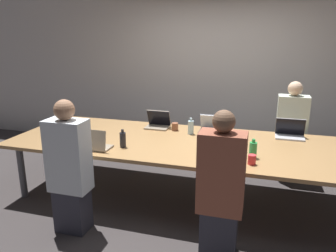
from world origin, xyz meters
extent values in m
plane|color=#383333|center=(0.00, 0.00, 0.00)|extent=(24.00, 24.00, 0.00)
cube|color=#BCB7B2|center=(0.00, 1.87, 1.40)|extent=(12.00, 0.06, 2.80)
cube|color=#9E7547|center=(0.00, 0.00, 0.71)|extent=(4.36, 1.47, 0.04)
cylinder|color=#4C4C51|center=(-2.00, -0.55, 0.34)|extent=(0.08, 0.08, 0.69)
cylinder|color=#4C4C51|center=(-2.00, 0.55, 0.34)|extent=(0.08, 0.08, 0.69)
cube|color=#B7B7BC|center=(1.13, 0.50, 0.74)|extent=(0.34, 0.21, 0.02)
cube|color=#B7B7BC|center=(1.13, 0.59, 0.85)|extent=(0.35, 0.06, 0.21)
cube|color=black|center=(1.13, 0.58, 0.85)|extent=(0.34, 0.06, 0.21)
cube|color=#2D2D38|center=(1.18, 0.98, 0.23)|extent=(0.32, 0.24, 0.45)
cube|color=beige|center=(1.18, 0.98, 0.81)|extent=(0.40, 0.24, 0.73)
sphere|color=beige|center=(1.18, 0.98, 1.27)|extent=(0.19, 0.19, 0.19)
cube|color=gray|center=(-0.97, -0.50, 0.74)|extent=(0.31, 0.22, 0.02)
cube|color=gray|center=(-0.97, -0.61, 0.86)|extent=(0.32, 0.05, 0.22)
cube|color=silver|center=(-0.97, -0.59, 0.85)|extent=(0.31, 0.05, 0.22)
cube|color=#2D2D38|center=(-1.02, -1.00, 0.23)|extent=(0.32, 0.24, 0.45)
cube|color=silver|center=(-1.02, -1.00, 0.81)|extent=(0.40, 0.24, 0.73)
sphere|color=#9E7051|center=(-1.02, -1.00, 1.28)|extent=(0.20, 0.20, 0.20)
cylinder|color=black|center=(-0.71, -0.38, 0.81)|extent=(0.07, 0.07, 0.17)
cylinder|color=black|center=(-0.71, -0.38, 0.92)|extent=(0.03, 0.03, 0.04)
cube|color=gray|center=(0.44, -0.45, 0.74)|extent=(0.35, 0.22, 0.02)
cube|color=gray|center=(0.44, -0.55, 0.86)|extent=(0.35, 0.05, 0.23)
cube|color=silver|center=(0.44, -0.54, 0.86)|extent=(0.35, 0.05, 0.22)
cube|color=#2D2D38|center=(0.48, -0.99, 0.23)|extent=(0.32, 0.24, 0.45)
cube|color=brown|center=(0.48, -0.99, 0.81)|extent=(0.40, 0.24, 0.73)
sphere|color=brown|center=(0.48, -0.99, 1.27)|extent=(0.19, 0.19, 0.19)
cylinder|color=red|center=(0.72, -0.49, 0.78)|extent=(0.08, 0.08, 0.10)
cylinder|color=green|center=(0.72, -0.31, 0.81)|extent=(0.08, 0.08, 0.17)
cylinder|color=green|center=(0.72, -0.31, 0.91)|extent=(0.04, 0.04, 0.04)
cube|color=#333338|center=(0.17, 0.47, 0.74)|extent=(0.32, 0.23, 0.02)
cube|color=#333338|center=(0.17, 0.55, 0.85)|extent=(0.33, 0.11, 0.21)
cube|color=silver|center=(0.17, 0.54, 0.85)|extent=(0.32, 0.10, 0.21)
cylinder|color=#ADD1E0|center=(-0.08, 0.34, 0.81)|extent=(0.07, 0.07, 0.17)
cylinder|color=#ADD1E0|center=(-0.08, 0.34, 0.92)|extent=(0.03, 0.03, 0.04)
cube|color=gray|center=(-0.58, 0.46, 0.74)|extent=(0.31, 0.23, 0.02)
cube|color=gray|center=(-0.58, 0.54, 0.86)|extent=(0.32, 0.10, 0.22)
cube|color=black|center=(-0.58, 0.53, 0.85)|extent=(0.31, 0.10, 0.21)
cylinder|color=brown|center=(-0.32, 0.43, 0.78)|extent=(0.09, 0.09, 0.10)
cube|color=black|center=(0.33, -0.14, 0.75)|extent=(0.09, 0.16, 0.05)
camera|label=1|loc=(0.78, -3.62, 1.97)|focal=35.00mm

